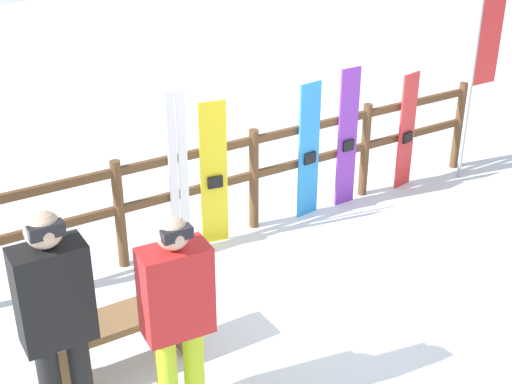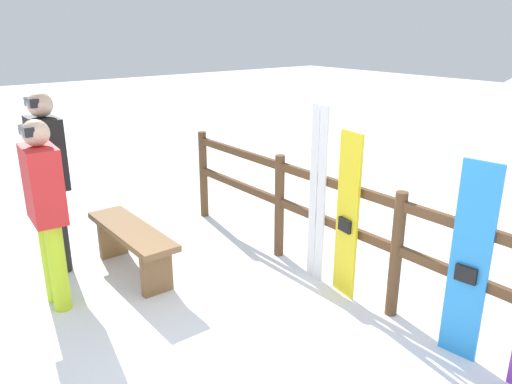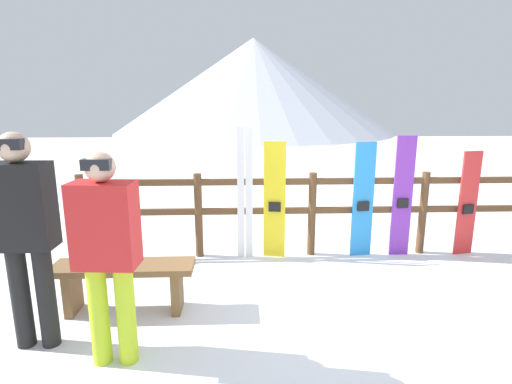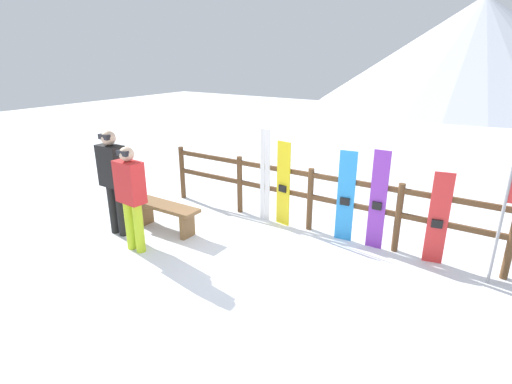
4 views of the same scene
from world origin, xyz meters
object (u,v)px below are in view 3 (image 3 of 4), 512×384
person_red (107,246)px  snowboard_red (468,204)px  bench (124,277)px  snowboard_blue (363,200)px  person_black (24,227)px  snowboard_yellow (275,201)px  snowboard_purple (403,197)px  ski_pair_white (245,194)px

person_red → snowboard_red: bearing=28.3°
bench → snowboard_blue: (2.69, 1.34, 0.39)m
person_black → snowboard_yellow: 2.84m
snowboard_yellow → person_red: bearing=-123.8°
bench → snowboard_purple: (3.20, 1.34, 0.43)m
person_black → ski_pair_white: 2.57m
ski_pair_white → snowboard_purple: size_ratio=1.07×
snowboard_yellow → snowboard_red: 2.52m
snowboard_yellow → snowboard_red: snowboard_yellow is taller
person_red → snowboard_red: (3.94, 2.12, -0.26)m
snowboard_purple → snowboard_blue: bearing=-180.0°
snowboard_purple → person_red: bearing=-145.4°
person_red → snowboard_yellow: bearing=56.2°
ski_pair_white → snowboard_red: bearing=-0.1°
ski_pair_white → snowboard_purple: (2.03, -0.00, -0.06)m
person_red → person_black: bearing=160.8°
person_red → ski_pair_white: 2.36m
snowboard_yellow → snowboard_blue: 1.14m
ski_pair_white → snowboard_blue: bearing=-0.1°
snowboard_blue → bench: bearing=-153.5°
ski_pair_white → snowboard_purple: bearing=-0.1°
snowboard_blue → snowboard_red: 1.38m
snowboard_blue → snowboard_purple: bearing=0.0°
snowboard_red → person_black: bearing=-158.1°
person_black → snowboard_purple: bearing=26.3°
snowboard_blue → person_black: bearing=-150.2°
snowboard_yellow → snowboard_purple: 1.65m
bench → snowboard_blue: snowboard_blue is taller
bench → snowboard_red: 4.30m
bench → snowboard_red: snowboard_red is taller
snowboard_purple → ski_pair_white: bearing=179.9°
person_black → ski_pair_white: (1.74, 1.87, -0.18)m
ski_pair_white → snowboard_red: size_ratio=1.23×
snowboard_blue → snowboard_purple: (0.51, 0.00, 0.04)m
bench → snowboard_red: size_ratio=0.96×
snowboard_purple → person_black: bearing=-153.7°
bench → snowboard_purple: 3.50m
snowboard_yellow → snowboard_purple: bearing=0.0°
bench → person_red: person_red is taller
person_red → person_black: 0.75m
bench → person_black: size_ratio=0.75×
snowboard_yellow → snowboard_blue: (1.14, -0.00, -0.01)m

